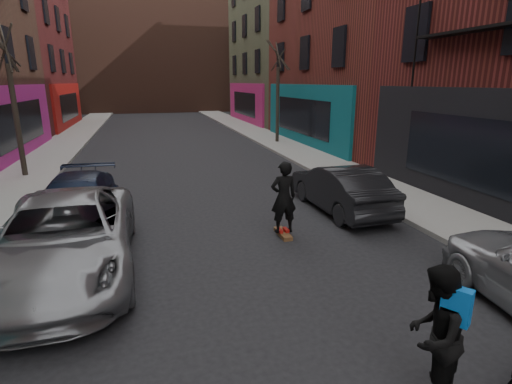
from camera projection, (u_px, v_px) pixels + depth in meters
sidewalk_left at (73, 137)px, 26.78m from camera, size 2.50×84.00×0.13m
sidewalk_right at (252, 131)px, 30.00m from camera, size 2.50×84.00×0.13m
building_far at (152, 54)px, 50.68m from camera, size 40.00×10.00×14.00m
tree_left_far at (12, 89)px, 14.77m from camera, size 2.00×2.00×6.50m
tree_right_far at (278, 84)px, 23.49m from camera, size 2.00×2.00×6.80m
parked_left_far at (64, 237)px, 7.68m from camera, size 2.63×5.55×1.53m
parked_left_end at (77, 203)px, 10.28m from camera, size 2.04×4.57×1.30m
parked_right_end at (340, 188)px, 11.58m from camera, size 1.55×4.16×1.36m
skateboard at (283, 234)px, 9.81m from camera, size 0.23×0.80×0.10m
skateboarder at (284, 197)px, 9.56m from camera, size 0.65×0.43×1.76m
pedestrian at (435, 335)px, 4.57m from camera, size 1.05×1.00×1.71m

